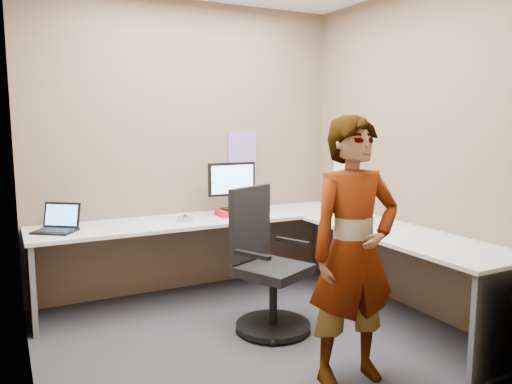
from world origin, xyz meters
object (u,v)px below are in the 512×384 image
desk (276,242)px  monitor (232,182)px  office_chair (266,274)px  person (354,251)px

desk → monitor: bearing=103.1°
office_chair → monitor: bearing=57.1°
person → monitor: bearing=95.1°
monitor → office_chair: 1.11m
desk → monitor: 0.76m
desk → monitor: size_ratio=6.48×
desk → office_chair: size_ratio=2.75×
monitor → person: 1.84m
desk → office_chair: office_chair is taller
monitor → office_chair: bearing=-96.7°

